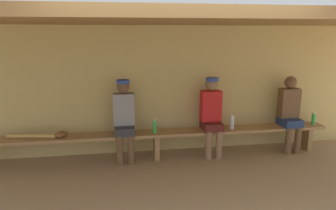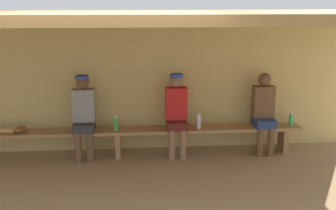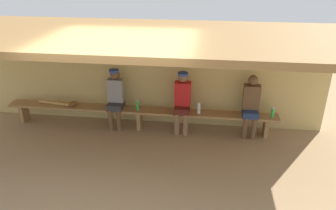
% 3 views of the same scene
% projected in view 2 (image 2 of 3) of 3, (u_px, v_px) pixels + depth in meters
% --- Properties ---
extents(ground_plane, '(24.00, 24.00, 0.00)m').
position_uv_depth(ground_plane, '(113.00, 203.00, 4.85)').
color(ground_plane, '#9E7F59').
extents(back_wall, '(8.00, 0.20, 2.20)m').
position_uv_depth(back_wall, '(118.00, 85.00, 6.49)').
color(back_wall, tan).
rests_on(back_wall, ground).
extents(dugout_roof, '(8.00, 2.80, 0.12)m').
position_uv_depth(dugout_roof, '(110.00, 16.00, 4.95)').
color(dugout_roof, olive).
rests_on(dugout_roof, back_wall).
extents(bench, '(6.00, 0.36, 0.46)m').
position_uv_depth(bench, '(118.00, 134.00, 6.24)').
color(bench, '#9E7547').
rests_on(bench, ground).
extents(player_near_post, '(0.34, 0.42, 1.34)m').
position_uv_depth(player_near_post, '(264.00, 110.00, 6.34)').
color(player_near_post, navy).
rests_on(player_near_post, ground).
extents(player_in_red, '(0.34, 0.42, 1.34)m').
position_uv_depth(player_in_red, '(176.00, 111.00, 6.23)').
color(player_in_red, '#591E19').
rests_on(player_in_red, ground).
extents(player_in_white, '(0.34, 0.42, 1.34)m').
position_uv_depth(player_in_white, '(84.00, 113.00, 6.11)').
color(player_in_white, '#333338').
rests_on(player_in_white, ground).
extents(water_bottle_clear, '(0.07, 0.07, 0.22)m').
position_uv_depth(water_bottle_clear, '(291.00, 119.00, 6.40)').
color(water_bottle_clear, green).
rests_on(water_bottle_clear, bench).
extents(water_bottle_green, '(0.07, 0.07, 0.24)m').
position_uv_depth(water_bottle_green, '(199.00, 121.00, 6.26)').
color(water_bottle_green, silver).
rests_on(water_bottle_green, bench).
extents(water_bottle_orange, '(0.06, 0.06, 0.24)m').
position_uv_depth(water_bottle_orange, '(115.00, 124.00, 6.15)').
color(water_bottle_orange, green).
rests_on(water_bottle_orange, bench).
extents(baseball_glove_dark_brown, '(0.23, 0.28, 0.09)m').
position_uv_depth(baseball_glove_dark_brown, '(20.00, 129.00, 6.09)').
color(baseball_glove_dark_brown, brown).
rests_on(baseball_glove_dark_brown, bench).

